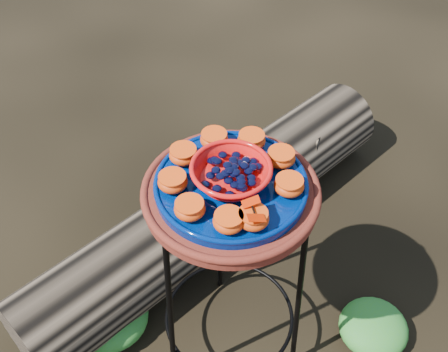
{
  "coord_description": "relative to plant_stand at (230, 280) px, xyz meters",
  "views": [
    {
      "loc": [
        -0.15,
        -0.92,
        1.72
      ],
      "look_at": [
        -0.02,
        0.0,
        0.78
      ],
      "focal_mm": 45.0,
      "sensor_mm": 36.0,
      "label": 1
    }
  ],
  "objects": [
    {
      "name": "butterfly",
      "position": [
        0.03,
        -0.13,
        0.46
      ],
      "size": [
        0.09,
        0.06,
        0.02
      ],
      "primitive_type": null,
      "rotation": [
        0.0,
        0.0,
        0.08
      ],
      "color": "#C11F00",
      "rests_on": "orange_half_0"
    },
    {
      "name": "plant_stand",
      "position": [
        0.0,
        0.0,
        0.0
      ],
      "size": [
        0.44,
        0.44,
        0.7
      ],
      "primitive_type": null,
      "color": "black",
      "rests_on": "ground"
    },
    {
      "name": "orange_half_8",
      "position": [
        -0.03,
        -0.14,
        0.43
      ],
      "size": [
        0.07,
        0.07,
        0.04
      ],
      "primitive_type": "ellipsoid",
      "color": "#AA0C00",
      "rests_on": "cobalt_plate"
    },
    {
      "name": "glass_gems",
      "position": [
        0.0,
        0.0,
        0.47
      ],
      "size": [
        0.14,
        0.14,
        0.02
      ],
      "primitive_type": null,
      "color": "black",
      "rests_on": "red_bowl"
    },
    {
      "name": "orange_half_3",
      "position": [
        0.07,
        0.12,
        0.43
      ],
      "size": [
        0.07,
        0.07,
        0.04
      ],
      "primitive_type": "ellipsoid",
      "color": "#AA0C00",
      "rests_on": "cobalt_plate"
    },
    {
      "name": "terracotta_saucer",
      "position": [
        0.0,
        0.0,
        0.37
      ],
      "size": [
        0.43,
        0.43,
        0.03
      ],
      "primitive_type": "cylinder",
      "color": "#58140A",
      "rests_on": "plant_stand"
    },
    {
      "name": "driftwood_log",
      "position": [
        0.01,
        0.45,
        -0.2
      ],
      "size": [
        1.54,
        1.27,
        0.3
      ],
      "primitive_type": null,
      "rotation": [
        0.0,
        0.0,
        0.62
      ],
      "color": "black",
      "rests_on": "ground"
    },
    {
      "name": "red_bowl",
      "position": [
        0.0,
        0.0,
        0.43
      ],
      "size": [
        0.18,
        0.18,
        0.05
      ],
      "primitive_type": null,
      "color": "red",
      "rests_on": "cobalt_plate"
    },
    {
      "name": "orange_half_2",
      "position": [
        0.13,
        0.05,
        0.43
      ],
      "size": [
        0.07,
        0.07,
        0.04
      ],
      "primitive_type": "ellipsoid",
      "color": "#AA0C00",
      "rests_on": "cobalt_plate"
    },
    {
      "name": "orange_half_1",
      "position": [
        0.13,
        -0.05,
        0.43
      ],
      "size": [
        0.07,
        0.07,
        0.04
      ],
      "primitive_type": "ellipsoid",
      "color": "#AA0C00",
      "rests_on": "cobalt_plate"
    },
    {
      "name": "orange_half_7",
      "position": [
        -0.11,
        -0.09,
        0.43
      ],
      "size": [
        0.07,
        0.07,
        0.04
      ],
      "primitive_type": "ellipsoid",
      "color": "#AA0C00",
      "rests_on": "cobalt_plate"
    },
    {
      "name": "orange_half_5",
      "position": [
        -0.1,
        0.09,
        0.43
      ],
      "size": [
        0.07,
        0.07,
        0.04
      ],
      "primitive_type": "ellipsoid",
      "color": "#AA0C00",
      "rests_on": "cobalt_plate"
    },
    {
      "name": "foliage_left",
      "position": [
        -0.39,
        0.1,
        -0.29
      ],
      "size": [
        0.26,
        0.26,
        0.13
      ],
      "primitive_type": "ellipsoid",
      "color": "#2A7030",
      "rests_on": "ground"
    },
    {
      "name": "cobalt_plate",
      "position": [
        0.0,
        0.0,
        0.4
      ],
      "size": [
        0.37,
        0.37,
        0.02
      ],
      "primitive_type": "cylinder",
      "color": "#000E3A",
      "rests_on": "terracotta_saucer"
    },
    {
      "name": "orange_half_0",
      "position": [
        0.03,
        -0.13,
        0.43
      ],
      "size": [
        0.07,
        0.07,
        0.04
      ],
      "primitive_type": "ellipsoid",
      "color": "#AA0C00",
      "rests_on": "cobalt_plate"
    },
    {
      "name": "orange_half_6",
      "position": [
        -0.14,
        0.0,
        0.43
      ],
      "size": [
        0.07,
        0.07,
        0.04
      ],
      "primitive_type": "ellipsoid",
      "color": "#AA0C00",
      "rests_on": "cobalt_plate"
    },
    {
      "name": "ground",
      "position": [
        0.0,
        0.0,
        -0.35
      ],
      "size": [
        60.0,
        60.0,
        0.0
      ],
      "primitive_type": "plane",
      "color": "black"
    },
    {
      "name": "orange_half_4",
      "position": [
        -0.02,
        0.14,
        0.43
      ],
      "size": [
        0.07,
        0.07,
        0.04
      ],
      "primitive_type": "ellipsoid",
      "color": "#AA0C00",
      "rests_on": "cobalt_plate"
    },
    {
      "name": "foliage_right",
      "position": [
        0.47,
        -0.06,
        -0.29
      ],
      "size": [
        0.23,
        0.23,
        0.11
      ],
      "primitive_type": "ellipsoid",
      "color": "#2A7030",
      "rests_on": "ground"
    },
    {
      "name": "foliage_back",
      "position": [
        -0.06,
        0.5,
        -0.26
      ],
      "size": [
        0.36,
        0.36,
        0.18
      ],
      "primitive_type": "ellipsoid",
      "color": "#2A7030",
      "rests_on": "ground"
    }
  ]
}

